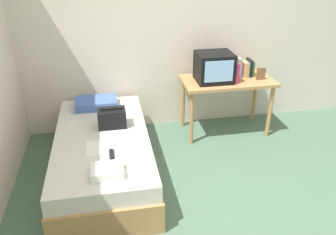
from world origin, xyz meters
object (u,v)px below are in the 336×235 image
(desk, at_px, (227,86))
(tv, at_px, (214,67))
(water_bottle, at_px, (236,74))
(magazine, at_px, (97,148))
(book_row, at_px, (244,68))
(remote_dark, at_px, (112,154))
(handbag, at_px, (112,118))
(bed, at_px, (104,155))
(picture_frame, at_px, (261,74))
(pillow, at_px, (96,103))
(folded_towel, at_px, (107,171))

(desk, relative_size, tv, 2.64)
(water_bottle, height_order, magazine, water_bottle)
(book_row, xyz_separation_m, remote_dark, (-1.78, -1.18, -0.35))
(magazine, bearing_deg, handbag, 68.26)
(remote_dark, bearing_deg, bed, 102.62)
(picture_frame, height_order, handbag, picture_frame)
(bed, distance_m, pillow, 0.78)
(desk, bearing_deg, pillow, 178.97)
(picture_frame, height_order, pillow, picture_frame)
(tv, xyz_separation_m, handbag, (-1.30, -0.49, -0.34))
(water_bottle, bearing_deg, book_row, 48.79)
(bed, distance_m, water_bottle, 1.87)
(tv, relative_size, water_bottle, 1.81)
(desk, height_order, tv, tv)
(bed, bearing_deg, magazine, -101.06)
(picture_frame, distance_m, folded_towel, 2.40)
(desk, xyz_separation_m, folded_towel, (-1.57, -1.41, -0.12))
(handbag, relative_size, folded_towel, 1.07)
(handbag, distance_m, folded_towel, 0.90)
(magazine, distance_m, remote_dark, 0.20)
(bed, xyz_separation_m, picture_frame, (2.02, 0.61, 0.58))
(water_bottle, xyz_separation_m, book_row, (0.20, 0.23, -0.02))
(tv, distance_m, handbag, 1.43)
(picture_frame, relative_size, handbag, 0.51)
(handbag, xyz_separation_m, magazine, (-0.17, -0.44, -0.10))
(desk, xyz_separation_m, pillow, (-1.67, 0.03, -0.11))
(bed, bearing_deg, handbag, 55.12)
(bed, relative_size, pillow, 3.99)
(desk, height_order, book_row, book_row)
(handbag, bearing_deg, folded_towel, -95.13)
(water_bottle, height_order, handbag, water_bottle)
(remote_dark, bearing_deg, magazine, 134.38)
(bed, xyz_separation_m, folded_towel, (0.04, -0.72, 0.29))
(tv, bearing_deg, remote_dark, -141.02)
(bed, xyz_separation_m, handbag, (0.12, 0.18, 0.35))
(bed, height_order, tv, tv)
(tv, xyz_separation_m, remote_dark, (-1.33, -1.08, -0.43))
(desk, bearing_deg, picture_frame, -11.63)
(tv, xyz_separation_m, folded_towel, (-1.38, -1.39, -0.40))
(tv, distance_m, book_row, 0.47)
(magazine, height_order, remote_dark, remote_dark)
(magazine, bearing_deg, folded_towel, -78.30)
(pillow, relative_size, remote_dark, 3.22)
(remote_dark, bearing_deg, picture_frame, 27.61)
(bed, relative_size, tv, 4.55)
(water_bottle, distance_m, magazine, 1.94)
(pillow, height_order, remote_dark, pillow)
(picture_frame, distance_m, pillow, 2.09)
(pillow, xyz_separation_m, folded_towel, (0.09, -1.44, -0.01))
(bed, xyz_separation_m, book_row, (1.87, 0.78, 0.61))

